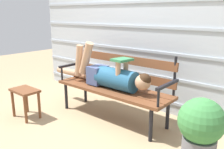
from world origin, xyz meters
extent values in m
plane|color=tan|center=(0.00, 0.00, 0.00)|extent=(12.00, 12.00, 0.00)
cube|color=#B2BCC6|center=(0.00, 0.73, 1.19)|extent=(4.29, 0.06, 2.38)
cube|color=#A3ADB7|center=(0.00, 0.69, 0.17)|extent=(4.29, 0.02, 0.04)
cube|color=#A3ADB7|center=(0.00, 0.69, 0.51)|extent=(4.29, 0.02, 0.04)
cube|color=#A3ADB7|center=(0.00, 0.69, 0.85)|extent=(4.29, 0.02, 0.04)
cube|color=#A3ADB7|center=(0.00, 0.69, 1.19)|extent=(4.29, 0.02, 0.04)
cube|color=#A3ADB7|center=(0.00, 0.69, 1.53)|extent=(4.29, 0.02, 0.04)
cube|color=brown|center=(0.00, -0.09, 0.41)|extent=(1.64, 0.16, 0.04)
cube|color=brown|center=(0.00, 0.08, 0.41)|extent=(1.64, 0.16, 0.04)
cube|color=brown|center=(0.00, 0.24, 0.41)|extent=(1.64, 0.16, 0.04)
cube|color=brown|center=(0.00, 0.33, 0.56)|extent=(1.58, 0.05, 0.11)
cube|color=brown|center=(0.00, 0.33, 0.77)|extent=(1.58, 0.05, 0.11)
cylinder|color=black|center=(-0.76, 0.33, 0.66)|extent=(0.03, 0.03, 0.47)
cylinder|color=black|center=(0.76, 0.33, 0.66)|extent=(0.03, 0.03, 0.47)
cylinder|color=black|center=(-0.72, -0.12, 0.20)|extent=(0.04, 0.04, 0.39)
cylinder|color=black|center=(0.72, -0.12, 0.20)|extent=(0.04, 0.04, 0.39)
cylinder|color=black|center=(-0.72, 0.27, 0.20)|extent=(0.04, 0.04, 0.39)
cylinder|color=black|center=(0.72, 0.27, 0.20)|extent=(0.04, 0.04, 0.39)
cube|color=black|center=(-0.80, 0.08, 0.63)|extent=(0.04, 0.47, 0.03)
cylinder|color=black|center=(-0.80, -0.12, 0.53)|extent=(0.03, 0.03, 0.20)
cube|color=black|center=(0.80, 0.08, 0.63)|extent=(0.04, 0.47, 0.03)
cylinder|color=black|center=(0.80, -0.12, 0.53)|extent=(0.03, 0.03, 0.20)
cylinder|color=#23567A|center=(0.08, 0.08, 0.56)|extent=(0.56, 0.27, 0.27)
cube|color=#475684|center=(-0.26, 0.08, 0.56)|extent=(0.20, 0.26, 0.24)
sphere|color=tan|center=(0.48, 0.08, 0.59)|extent=(0.19, 0.19, 0.19)
sphere|color=#382314|center=(0.50, 0.08, 0.62)|extent=(0.16, 0.16, 0.16)
cylinder|color=tan|center=(-0.42, 0.02, 0.78)|extent=(0.26, 0.11, 0.47)
cylinder|color=tan|center=(-0.56, 0.02, 0.73)|extent=(0.15, 0.09, 0.45)
cylinder|color=tan|center=(-0.77, 0.14, 0.48)|extent=(0.86, 0.10, 0.10)
cylinder|color=tan|center=(0.16, 0.00, 0.68)|extent=(0.06, 0.06, 0.25)
cylinder|color=tan|center=(0.16, 0.16, 0.68)|extent=(0.06, 0.06, 0.25)
cube|color=#337A4C|center=(0.16, 0.08, 0.82)|extent=(0.20, 0.26, 0.04)
cube|color=brown|center=(-0.89, -0.67, 0.38)|extent=(0.40, 0.25, 0.03)
cylinder|color=brown|center=(-1.05, -0.77, 0.18)|extent=(0.04, 0.04, 0.37)
cylinder|color=brown|center=(-0.74, -0.77, 0.18)|extent=(0.04, 0.04, 0.37)
cylinder|color=brown|center=(-1.05, -0.56, 0.18)|extent=(0.04, 0.04, 0.37)
cylinder|color=brown|center=(-0.74, -0.56, 0.18)|extent=(0.04, 0.04, 0.37)
sphere|color=#3D8442|center=(1.29, -0.21, 0.46)|extent=(0.41, 0.41, 0.41)
camera|label=1|loc=(1.93, -2.20, 1.38)|focal=38.02mm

